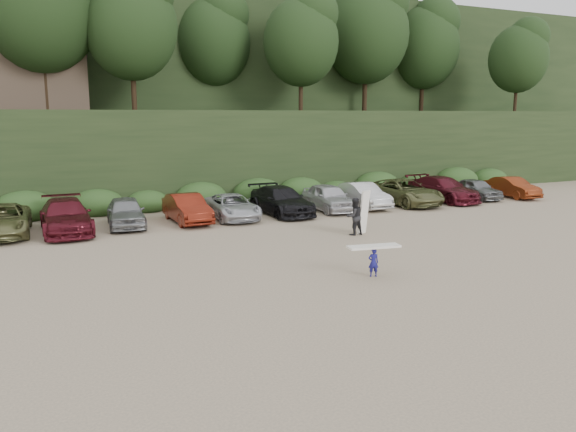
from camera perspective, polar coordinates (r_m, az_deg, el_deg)
name	(u,v)px	position (r m, az deg, el deg)	size (l,w,h in m)	color
ground	(354,256)	(23.23, 6.69, -4.07)	(120.00, 120.00, 0.00)	tan
hillside_backdrop	(157,56)	(56.61, -13.13, 15.57)	(90.00, 41.50, 28.00)	black
parked_cars	(255,203)	(31.83, -3.37, 1.30)	(39.74, 6.27, 1.63)	#ADACB1
child_surfer	(374,255)	(20.26, 8.69, -3.98)	(1.96, 0.83, 1.14)	navy
adult_surfer	(355,216)	(27.14, 6.83, -0.01)	(1.35, 0.74, 2.13)	black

